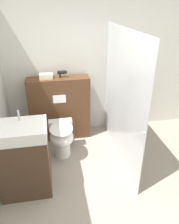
# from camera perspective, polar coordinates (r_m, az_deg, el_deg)

# --- Properties ---
(ground_plane) EXTENTS (12.00, 12.00, 0.00)m
(ground_plane) POSITION_cam_1_polar(r_m,az_deg,el_deg) (3.03, 3.23, -23.12)
(ground_plane) COLOR #9E9384
(wall_back) EXTENTS (8.00, 0.06, 2.50)m
(wall_back) POSITION_cam_1_polar(r_m,az_deg,el_deg) (3.99, -2.77, 11.51)
(wall_back) COLOR silver
(wall_back) RESTS_ON ground_plane
(partition_panel) EXTENTS (1.07, 0.31, 1.16)m
(partition_panel) POSITION_cam_1_polar(r_m,az_deg,el_deg) (3.98, -7.75, 0.87)
(partition_panel) COLOR #51331E
(partition_panel) RESTS_ON ground_plane
(shower_glass) EXTENTS (0.04, 1.83, 2.01)m
(shower_glass) POSITION_cam_1_polar(r_m,az_deg,el_deg) (3.31, 8.43, 3.36)
(shower_glass) COLOR silver
(shower_glass) RESTS_ON ground_plane
(toilet) EXTENTS (0.39, 0.59, 0.58)m
(toilet) POSITION_cam_1_polar(r_m,az_deg,el_deg) (3.55, -7.27, -6.64)
(toilet) COLOR white
(toilet) RESTS_ON ground_plane
(sink_vanity) EXTENTS (0.64, 0.48, 1.15)m
(sink_vanity) POSITION_cam_1_polar(r_m,az_deg,el_deg) (2.99, -16.68, -11.73)
(sink_vanity) COLOR #473323
(sink_vanity) RESTS_ON ground_plane
(hair_drier) EXTENTS (0.18, 0.06, 0.12)m
(hair_drier) POSITION_cam_1_polar(r_m,az_deg,el_deg) (3.76, -7.17, 10.22)
(hair_drier) COLOR black
(hair_drier) RESTS_ON partition_panel
(folded_towel) EXTENTS (0.22, 0.13, 0.08)m
(folded_towel) POSITION_cam_1_polar(r_m,az_deg,el_deg) (3.75, -11.28, 9.16)
(folded_towel) COLOR beige
(folded_towel) RESTS_ON partition_panel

